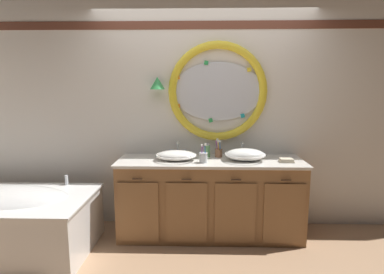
{
  "coord_description": "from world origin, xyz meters",
  "views": [
    {
      "loc": [
        -0.03,
        -3.08,
        1.65
      ],
      "look_at": [
        -0.12,
        0.25,
        1.11
      ],
      "focal_mm": 29.37,
      "sensor_mm": 36.0,
      "label": 1
    }
  ],
  "objects": [
    {
      "name": "ground_plane",
      "position": [
        0.0,
        0.0,
        0.0
      ],
      "size": [
        14.0,
        14.0,
        0.0
      ],
      "primitive_type": "plane",
      "color": "tan"
    },
    {
      "name": "back_wall_assembly",
      "position": [
        0.01,
        0.58,
        1.33
      ],
      "size": [
        6.4,
        0.26,
        2.6
      ],
      "color": "silver",
      "rests_on": "ground_plane"
    },
    {
      "name": "vanity_counter",
      "position": [
        0.08,
        0.25,
        0.43
      ],
      "size": [
        2.01,
        0.64,
        0.86
      ],
      "color": "olive",
      "rests_on": "ground_plane"
    },
    {
      "name": "bathtub",
      "position": [
        -1.97,
        -0.19,
        0.35
      ],
      "size": [
        1.7,
        0.97,
        0.68
      ],
      "color": "white",
      "rests_on": "ground_plane"
    },
    {
      "name": "sink_basin_left",
      "position": [
        -0.29,
        0.23,
        0.91
      ],
      "size": [
        0.44,
        0.44,
        0.1
      ],
      "color": "white",
      "rests_on": "vanity_counter"
    },
    {
      "name": "sink_basin_right",
      "position": [
        0.45,
        0.23,
        0.92
      ],
      "size": [
        0.44,
        0.44,
        0.13
      ],
      "color": "white",
      "rests_on": "vanity_counter"
    },
    {
      "name": "faucet_set_left",
      "position": [
        -0.29,
        0.47,
        0.92
      ],
      "size": [
        0.2,
        0.12,
        0.16
      ],
      "color": "silver",
      "rests_on": "vanity_counter"
    },
    {
      "name": "faucet_set_right",
      "position": [
        0.45,
        0.47,
        0.92
      ],
      "size": [
        0.21,
        0.12,
        0.16
      ],
      "color": "silver",
      "rests_on": "vanity_counter"
    },
    {
      "name": "toothbrush_holder_left",
      "position": [
        -0.0,
        0.12,
        0.92
      ],
      "size": [
        0.09,
        0.09,
        0.2
      ],
      "color": "silver",
      "rests_on": "vanity_counter"
    },
    {
      "name": "toothbrush_holder_right",
      "position": [
        0.17,
        0.39,
        0.91
      ],
      "size": [
        0.09,
        0.09,
        0.21
      ],
      "color": "#996647",
      "rests_on": "vanity_counter"
    },
    {
      "name": "soap_dispenser",
      "position": [
        0.05,
        0.4,
        0.93
      ],
      "size": [
        0.06,
        0.07,
        0.16
      ],
      "color": "#6BAD66",
      "rests_on": "vanity_counter"
    },
    {
      "name": "folded_hand_towel",
      "position": [
        0.88,
        0.16,
        0.88
      ],
      "size": [
        0.15,
        0.1,
        0.04
      ],
      "color": "beige",
      "rests_on": "vanity_counter"
    }
  ]
}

